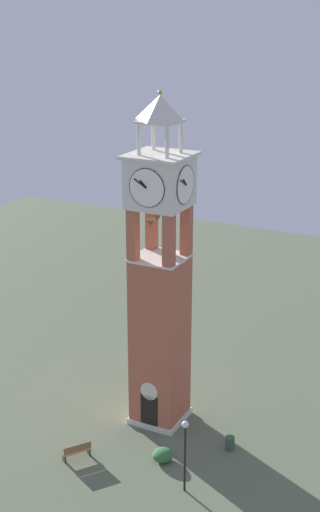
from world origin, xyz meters
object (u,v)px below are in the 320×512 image
clock_tower (160,292)px  trash_bin (230,443)px  lamp_post (185,443)px  park_bench (77,451)px

clock_tower → trash_bin: clock_tower is taller
lamp_post → trash_bin: size_ratio=5.11×
clock_tower → trash_bin: 9.33m
park_bench → lamp_post: (6.42, 0.23, 2.33)m
park_bench → trash_bin: park_bench is taller
trash_bin → lamp_post: bearing=-99.4°
lamp_post → trash_bin: 5.07m
trash_bin → park_bench: bearing=-147.1°
clock_tower → park_bench: bearing=-111.0°
park_bench → trash_bin: (7.15, 4.64, -0.08)m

